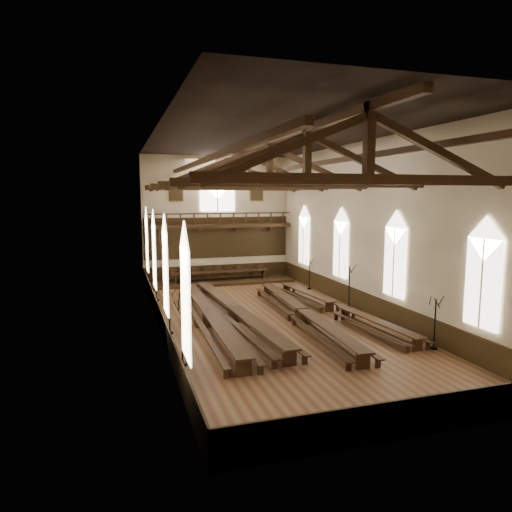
{
  "coord_description": "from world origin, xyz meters",
  "views": [
    {
      "loc": [
        -7.97,
        -23.34,
        6.9
      ],
      "look_at": [
        -0.28,
        1.5,
        3.41
      ],
      "focal_mm": 32.0,
      "sensor_mm": 36.0,
      "label": 1
    }
  ],
  "objects_px": {
    "candelabrum_right_far": "(309,280)",
    "refectory_row_d": "(337,307)",
    "candelabrum_right_mid": "(349,295)",
    "refectory_row_a": "(210,315)",
    "candelabrum_left_near": "(182,346)",
    "refectory_row_b": "(235,311)",
    "candelabrum_right_near": "(434,333)",
    "dais": "(221,281)",
    "refectory_row_c": "(303,312)",
    "high_table": "(221,272)",
    "candelabrum_left_mid": "(170,320)",
    "candelabrum_left_far": "(156,290)"
  },
  "relations": [
    {
      "from": "candelabrum_right_far",
      "to": "refectory_row_d",
      "type": "bearing_deg",
      "value": -101.65
    },
    {
      "from": "candelabrum_right_mid",
      "to": "refectory_row_a",
      "type": "bearing_deg",
      "value": -172.32
    },
    {
      "from": "refectory_row_d",
      "to": "candelabrum_left_near",
      "type": "xyz_separation_m",
      "value": [
        -9.6,
        -5.15,
        0.33
      ]
    },
    {
      "from": "candelabrum_left_near",
      "to": "refectory_row_a",
      "type": "bearing_deg",
      "value": 67.47
    },
    {
      "from": "refectory_row_b",
      "to": "candelabrum_right_near",
      "type": "xyz_separation_m",
      "value": [
        7.4,
        -7.08,
        0.14
      ]
    },
    {
      "from": "refectory_row_b",
      "to": "refectory_row_d",
      "type": "height_order",
      "value": "refectory_row_b"
    },
    {
      "from": "refectory_row_a",
      "to": "candelabrum_right_mid",
      "type": "relative_size",
      "value": 5.55
    },
    {
      "from": "candelabrum_left_near",
      "to": "candelabrum_right_far",
      "type": "relative_size",
      "value": 1.18
    },
    {
      "from": "refectory_row_b",
      "to": "dais",
      "type": "distance_m",
      "value": 11.25
    },
    {
      "from": "dais",
      "to": "candelabrum_right_near",
      "type": "xyz_separation_m",
      "value": [
        5.69,
        -18.18,
        0.63
      ]
    },
    {
      "from": "candelabrum_right_near",
      "to": "refectory_row_c",
      "type": "bearing_deg",
      "value": 124.19
    },
    {
      "from": "candelabrum_left_near",
      "to": "candelabrum_right_far",
      "type": "height_order",
      "value": "candelabrum_left_near"
    },
    {
      "from": "refectory_row_d",
      "to": "candelabrum_right_near",
      "type": "relative_size",
      "value": 5.74
    },
    {
      "from": "refectory_row_a",
      "to": "refectory_row_d",
      "type": "height_order",
      "value": "refectory_row_a"
    },
    {
      "from": "refectory_row_c",
      "to": "high_table",
      "type": "height_order",
      "value": "high_table"
    },
    {
      "from": "dais",
      "to": "candelabrum_left_mid",
      "type": "distance_m",
      "value": 13.5
    },
    {
      "from": "refectory_row_a",
      "to": "candelabrum_left_near",
      "type": "height_order",
      "value": "candelabrum_left_near"
    },
    {
      "from": "refectory_row_a",
      "to": "candelabrum_right_near",
      "type": "distance_m",
      "value": 11.12
    },
    {
      "from": "refectory_row_b",
      "to": "candelabrum_left_mid",
      "type": "relative_size",
      "value": 6.37
    },
    {
      "from": "candelabrum_right_far",
      "to": "candelabrum_left_near",
      "type": "bearing_deg",
      "value": -131.76
    },
    {
      "from": "dais",
      "to": "candelabrum_left_near",
      "type": "height_order",
      "value": "candelabrum_left_near"
    },
    {
      "from": "high_table",
      "to": "candelabrum_right_far",
      "type": "xyz_separation_m",
      "value": [
        5.69,
        -4.38,
        -0.12
      ]
    },
    {
      "from": "refectory_row_c",
      "to": "high_table",
      "type": "bearing_deg",
      "value": 98.15
    },
    {
      "from": "refectory_row_a",
      "to": "high_table",
      "type": "bearing_deg",
      "value": 74.42
    },
    {
      "from": "refectory_row_b",
      "to": "candelabrum_right_far",
      "type": "height_order",
      "value": "candelabrum_right_far"
    },
    {
      "from": "candelabrum_left_far",
      "to": "candelabrum_right_far",
      "type": "bearing_deg",
      "value": 2.78
    },
    {
      "from": "high_table",
      "to": "refectory_row_d",
      "type": "bearing_deg",
      "value": -70.23
    },
    {
      "from": "candelabrum_left_far",
      "to": "candelabrum_left_mid",
      "type": "bearing_deg",
      "value": -90.0
    },
    {
      "from": "candelabrum_right_far",
      "to": "high_table",
      "type": "bearing_deg",
      "value": 142.41
    },
    {
      "from": "high_table",
      "to": "candelabrum_left_near",
      "type": "height_order",
      "value": "candelabrum_left_near"
    },
    {
      "from": "candelabrum_left_far",
      "to": "dais",
      "type": "bearing_deg",
      "value": 42.32
    },
    {
      "from": "candelabrum_right_mid",
      "to": "refectory_row_c",
      "type": "bearing_deg",
      "value": -151.94
    },
    {
      "from": "dais",
      "to": "candelabrum_right_near",
      "type": "distance_m",
      "value": 19.06
    },
    {
      "from": "refectory_row_a",
      "to": "candelabrum_right_near",
      "type": "height_order",
      "value": "candelabrum_right_near"
    },
    {
      "from": "candelabrum_left_far",
      "to": "high_table",
      "type": "bearing_deg",
      "value": 42.32
    },
    {
      "from": "refectory_row_d",
      "to": "candelabrum_right_near",
      "type": "xyz_separation_m",
      "value": [
        1.5,
        -6.52,
        0.24
      ]
    },
    {
      "from": "high_table",
      "to": "candelabrum_left_far",
      "type": "relative_size",
      "value": 3.19
    },
    {
      "from": "refectory_row_c",
      "to": "candelabrum_right_near",
      "type": "distance_m",
      "value": 6.97
    },
    {
      "from": "candelabrum_right_mid",
      "to": "candelabrum_right_far",
      "type": "height_order",
      "value": "candelabrum_right_mid"
    },
    {
      "from": "refectory_row_c",
      "to": "candelabrum_right_near",
      "type": "height_order",
      "value": "candelabrum_right_near"
    },
    {
      "from": "refectory_row_a",
      "to": "refectory_row_c",
      "type": "xyz_separation_m",
      "value": [
        5.0,
        -0.89,
        -0.03
      ]
    },
    {
      "from": "refectory_row_c",
      "to": "candelabrum_left_far",
      "type": "relative_size",
      "value": 6.03
    },
    {
      "from": "candelabrum_left_near",
      "to": "candelabrum_left_mid",
      "type": "bearing_deg",
      "value": 90.0
    },
    {
      "from": "refectory_row_b",
      "to": "candelabrum_left_far",
      "type": "xyz_separation_m",
      "value": [
        -3.7,
        6.18,
        0.15
      ]
    },
    {
      "from": "high_table",
      "to": "candelabrum_right_mid",
      "type": "xyz_separation_m",
      "value": [
        5.69,
        -10.34,
        0.0
      ]
    },
    {
      "from": "refectory_row_b",
      "to": "candelabrum_right_far",
      "type": "distance_m",
      "value": 10.0
    },
    {
      "from": "refectory_row_b",
      "to": "candelabrum_right_far",
      "type": "xyz_separation_m",
      "value": [
        7.4,
        6.72,
        0.11
      ]
    },
    {
      "from": "candelabrum_right_near",
      "to": "candelabrum_right_mid",
      "type": "xyz_separation_m",
      "value": [
        0.0,
        7.85,
        0.09
      ]
    },
    {
      "from": "refectory_row_d",
      "to": "candelabrum_left_near",
      "type": "bearing_deg",
      "value": -151.8
    },
    {
      "from": "candelabrum_left_near",
      "to": "candelabrum_left_far",
      "type": "bearing_deg",
      "value": 90.0
    }
  ]
}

